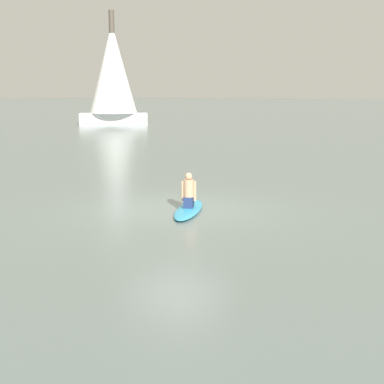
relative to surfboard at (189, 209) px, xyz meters
The scene contains 4 objects.
ground_plane 0.38m from the surfboard, 86.86° to the right, with size 400.00×400.00×0.00m, color slate.
surfboard is the anchor object (origin of this frame).
person_paddler 0.47m from the surfboard, ahead, with size 0.38×0.38×0.91m.
sailboat_center_horizon 38.65m from the surfboard, 132.15° to the right, with size 6.04×6.04×10.15m.
Camera 1 is at (11.33, 9.10, 3.08)m, focal length 52.80 mm.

